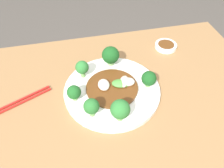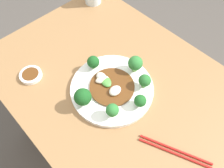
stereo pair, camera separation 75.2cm
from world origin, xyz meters
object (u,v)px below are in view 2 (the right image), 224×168
(plate, at_px, (112,88))
(broccoli_north, at_px, (135,63))
(stirfry_center, at_px, (110,85))
(broccoli_east, at_px, (140,101))
(broccoli_west, at_px, (93,62))
(chopsticks, at_px, (175,151))
(broccoli_south, at_px, (83,97))
(sauce_dish, at_px, (31,75))
(broccoli_northeast, at_px, (145,81))
(broccoli_southeast, at_px, (112,110))

(plate, height_order, broccoli_north, broccoli_north)
(plate, xyz_separation_m, stirfry_center, (-0.01, -0.00, 0.02))
(broccoli_east, bearing_deg, plate, -171.58)
(broccoli_west, relative_size, stirfry_center, 0.34)
(broccoli_east, distance_m, chopsticks, 0.18)
(broccoli_south, distance_m, sauce_dish, 0.24)
(broccoli_northeast, relative_size, broccoli_west, 1.09)
(broccoli_west, xyz_separation_m, broccoli_north, (0.11, 0.10, 0.01))
(sauce_dish, bearing_deg, chopsticks, 16.72)
(broccoli_south, distance_m, broccoli_west, 0.15)
(broccoli_south, xyz_separation_m, sauce_dish, (-0.23, -0.07, -0.05))
(broccoli_east, relative_size, stirfry_center, 0.32)
(broccoli_north, distance_m, sauce_dish, 0.38)
(broccoli_northeast, xyz_separation_m, sauce_dish, (-0.32, -0.26, -0.04))
(broccoli_west, bearing_deg, broccoli_south, -53.50)
(broccoli_west, bearing_deg, broccoli_east, 1.33)
(broccoli_east, bearing_deg, broccoli_north, 139.59)
(broccoli_west, relative_size, sauce_dish, 0.66)
(broccoli_east, bearing_deg, broccoli_west, -178.67)
(broccoli_west, distance_m, chopsticks, 0.40)
(broccoli_south, height_order, broccoli_east, broccoli_south)
(broccoli_northeast, height_order, stirfry_center, broccoli_northeast)
(broccoli_north, relative_size, chopsticks, 0.32)
(plate, distance_m, broccoli_east, 0.12)
(broccoli_southeast, distance_m, chopsticks, 0.22)
(broccoli_south, relative_size, broccoli_north, 1.01)
(plate, xyz_separation_m, broccoli_northeast, (0.07, 0.08, 0.04))
(broccoli_southeast, bearing_deg, stirfry_center, 140.77)
(broccoli_southeast, xyz_separation_m, broccoli_west, (-0.19, 0.08, -0.01))
(broccoli_northeast, xyz_separation_m, chopsticks, (0.21, -0.10, -0.05))
(broccoli_north, bearing_deg, stirfry_center, -95.76)
(plate, xyz_separation_m, broccoli_west, (-0.11, 0.01, 0.04))
(broccoli_northeast, bearing_deg, stirfry_center, -134.15)
(broccoli_east, bearing_deg, chopsticks, -10.19)
(broccoli_west, distance_m, broccoli_north, 0.15)
(stirfry_center, bearing_deg, chopsticks, -2.37)
(broccoli_southeast, distance_m, broccoli_south, 0.10)
(chopsticks, bearing_deg, broccoli_southeast, -164.46)
(broccoli_northeast, relative_size, broccoli_north, 0.87)
(plate, bearing_deg, broccoli_north, 88.36)
(broccoli_southeast, relative_size, sauce_dish, 0.72)
(broccoli_south, xyz_separation_m, broccoli_west, (-0.09, 0.12, -0.01))
(broccoli_northeast, bearing_deg, broccoli_west, -159.06)
(broccoli_north, height_order, sauce_dish, broccoli_north)
(broccoli_south, relative_size, broccoli_east, 1.35)
(broccoli_east, bearing_deg, broccoli_northeast, 121.41)
(stirfry_center, height_order, sauce_dish, stirfry_center)
(plate, xyz_separation_m, broccoli_north, (0.00, 0.11, 0.05))
(broccoli_northeast, bearing_deg, broccoli_southeast, -88.24)
(broccoli_south, bearing_deg, sauce_dish, -163.95)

